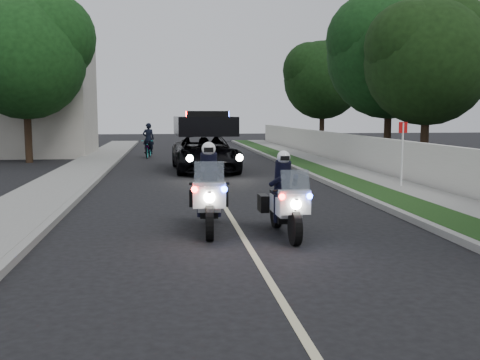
% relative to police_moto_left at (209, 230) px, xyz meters
% --- Properties ---
extents(ground, '(120.00, 120.00, 0.00)m').
position_rel_police_moto_left_xyz_m(ground, '(0.63, -3.49, 0.00)').
color(ground, black).
rests_on(ground, ground).
extents(curb_right, '(0.20, 60.00, 0.15)m').
position_rel_police_moto_left_xyz_m(curb_right, '(4.73, 6.51, 0.07)').
color(curb_right, gray).
rests_on(curb_right, ground).
extents(grass_verge, '(1.20, 60.00, 0.16)m').
position_rel_police_moto_left_xyz_m(grass_verge, '(5.43, 6.51, 0.08)').
color(grass_verge, '#193814').
rests_on(grass_verge, ground).
extents(sidewalk_right, '(1.40, 60.00, 0.16)m').
position_rel_police_moto_left_xyz_m(sidewalk_right, '(6.73, 6.51, 0.08)').
color(sidewalk_right, gray).
rests_on(sidewalk_right, ground).
extents(property_wall, '(0.22, 60.00, 1.50)m').
position_rel_police_moto_left_xyz_m(property_wall, '(7.73, 6.51, 0.75)').
color(property_wall, beige).
rests_on(property_wall, ground).
extents(curb_left, '(0.20, 60.00, 0.15)m').
position_rel_police_moto_left_xyz_m(curb_left, '(-3.47, 6.51, 0.07)').
color(curb_left, gray).
rests_on(curb_left, ground).
extents(sidewalk_left, '(2.00, 60.00, 0.16)m').
position_rel_police_moto_left_xyz_m(sidewalk_left, '(-4.57, 6.51, 0.08)').
color(sidewalk_left, gray).
rests_on(sidewalk_left, ground).
extents(building_far, '(8.00, 6.00, 7.00)m').
position_rel_police_moto_left_xyz_m(building_far, '(-9.37, 22.51, 3.50)').
color(building_far, '#A8A396').
rests_on(building_far, ground).
extents(lane_marking, '(0.12, 50.00, 0.01)m').
position_rel_police_moto_left_xyz_m(lane_marking, '(0.63, 6.51, 0.00)').
color(lane_marking, '#BFB78C').
rests_on(lane_marking, ground).
extents(police_moto_left, '(0.92, 2.28, 1.90)m').
position_rel_police_moto_left_xyz_m(police_moto_left, '(0.00, 0.00, 0.00)').
color(police_moto_left, silver).
rests_on(police_moto_left, ground).
extents(police_moto_right, '(0.76, 2.07, 1.75)m').
position_rel_police_moto_left_xyz_m(police_moto_right, '(1.50, -0.67, 0.00)').
color(police_moto_right, silver).
rests_on(police_moto_right, ground).
extents(police_suv, '(2.84, 5.80, 2.77)m').
position_rel_police_moto_left_xyz_m(police_suv, '(0.73, 12.27, 0.00)').
color(police_suv, black).
rests_on(police_suv, ground).
extents(bicycle, '(0.83, 1.95, 1.00)m').
position_rel_police_moto_left_xyz_m(bicycle, '(-1.95, 20.07, 0.00)').
color(bicycle, black).
rests_on(bicycle, ground).
extents(cyclist, '(0.67, 0.48, 1.75)m').
position_rel_police_moto_left_xyz_m(cyclist, '(-1.95, 20.07, 0.00)').
color(cyclist, black).
rests_on(cyclist, ground).
extents(sign_post, '(0.46, 0.46, 2.29)m').
position_rel_police_moto_left_xyz_m(sign_post, '(6.63, 5.37, 0.00)').
color(sign_post, '#B50C24').
rests_on(sign_post, ground).
extents(tree_right_c, '(7.13, 7.13, 9.07)m').
position_rel_police_moto_left_xyz_m(tree_right_c, '(10.38, 11.63, 0.00)').
color(tree_right_c, black).
rests_on(tree_right_c, ground).
extents(tree_right_d, '(8.05, 8.05, 10.24)m').
position_rel_police_moto_left_xyz_m(tree_right_d, '(10.02, 14.96, 0.00)').
color(tree_right_d, '#133A14').
rests_on(tree_right_d, ground).
extents(tree_right_e, '(6.94, 6.94, 9.52)m').
position_rel_police_moto_left_xyz_m(tree_right_e, '(10.46, 28.51, 0.00)').
color(tree_right_e, black).
rests_on(tree_right_e, ground).
extents(tree_left_near, '(6.17, 6.17, 10.10)m').
position_rel_police_moto_left_xyz_m(tree_left_near, '(-7.87, 17.62, 0.00)').
color(tree_left_near, '#174316').
rests_on(tree_left_near, ground).
extents(tree_left_far, '(8.08, 8.08, 11.08)m').
position_rel_police_moto_left_xyz_m(tree_left_far, '(-8.95, 23.40, 0.00)').
color(tree_left_far, '#173410').
rests_on(tree_left_far, ground).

